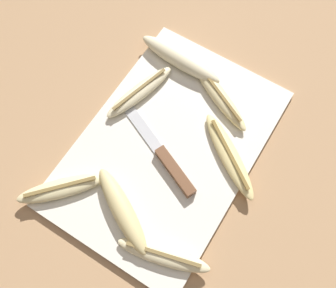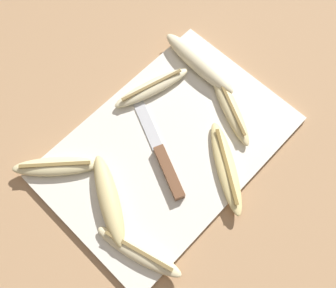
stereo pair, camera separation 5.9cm
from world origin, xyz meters
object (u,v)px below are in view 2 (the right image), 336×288
Objects in this scene: banana_spotted_left at (107,198)px; banana_golden_short at (226,167)px; knife at (165,163)px; banana_soft_right at (56,166)px; banana_ripe_center at (230,106)px; banana_pale_long at (152,88)px; banana_bright_far at (199,63)px; banana_cream_curved at (139,252)px.

banana_spotted_left is 0.23m from banana_golden_short.
banana_soft_right is at bearing 159.74° from knife.
knife is 1.26× the size of banana_golden_short.
knife is 1.26× the size of banana_ripe_center.
banana_spotted_left reaches higher than knife.
banana_spotted_left is 1.00× the size of banana_pale_long.
banana_bright_far is 1.12× the size of banana_golden_short.
banana_bright_far is (0.03, 0.11, 0.01)m from banana_ripe_center.
banana_golden_short is (0.22, -0.01, -0.00)m from banana_cream_curved.
banana_ripe_center is at bearing -61.50° from banana_pale_long.
banana_spotted_left is at bearing 149.45° from banana_golden_short.
banana_bright_far reaches higher than banana_spotted_left.
banana_cream_curved is at bearing -127.74° from knife.
banana_bright_far is (0.21, 0.10, 0.01)m from knife.
banana_ripe_center is 0.33m from banana_cream_curved.
banana_golden_short is at bearing -30.55° from banana_spotted_left.
banana_cream_curved is (-0.15, -0.08, 0.00)m from knife.
knife is 0.12m from banana_golden_short.
banana_pale_long is 0.25m from banana_soft_right.
banana_pale_long is at bearing 118.50° from banana_ripe_center.
banana_soft_right is (-0.32, 0.15, 0.00)m from banana_ripe_center.
banana_spotted_left is 1.18× the size of banana_soft_right.
banana_soft_right is at bearing 102.09° from banana_spotted_left.
banana_spotted_left is 0.88× the size of banana_bright_far.
banana_cream_curved is (-0.32, -0.07, -0.00)m from banana_ripe_center.
knife is 0.17m from banana_cream_curved.
banana_cream_curved is 0.87× the size of banana_bright_far.
banana_pale_long is at bearing 76.85° from knife.
banana_pale_long is 1.18× the size of banana_soft_right.
banana_ripe_center and banana_soft_right have the same top height.
banana_ripe_center is at bearing -105.51° from banana_bright_far.
knife is 1.28× the size of banana_pale_long.
banana_golden_short reaches higher than knife.
banana_ripe_center is (0.17, -0.01, 0.00)m from knife.
banana_cream_curved is 0.40m from banana_bright_far.
banana_spotted_left reaches higher than banana_golden_short.
banana_ripe_center is 1.20× the size of banana_soft_right.
banana_soft_right reaches higher than knife.
banana_cream_curved is 0.33m from banana_pale_long.
banana_ripe_center is at bearing 20.14° from knife.
banana_soft_right is (-0.24, 0.01, -0.00)m from banana_pale_long.
banana_soft_right is (-0.35, 0.04, -0.01)m from banana_bright_far.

